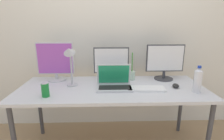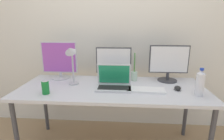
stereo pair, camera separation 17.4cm
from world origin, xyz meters
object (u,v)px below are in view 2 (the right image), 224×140
object	(u,v)px
laptop_silver	(114,83)
bamboo_vase	(134,75)
monitor_center	(114,63)
keyboard_main	(146,90)
monitor_left	(60,60)
water_bottle	(200,83)
monitor_right	(169,63)
work_desk	(112,92)
soda_can_near_keyboard	(45,87)
desk_lamp	(71,58)
mouse_by_keyboard	(178,88)

from	to	relation	value
laptop_silver	bamboo_vase	size ratio (longest dim) A/B	1.08
monitor_center	keyboard_main	size ratio (longest dim) A/B	1.10
monitor_left	water_bottle	world-z (taller)	monitor_left
monitor_right	work_desk	bearing A→B (deg)	-158.55
monitor_right	soda_can_near_keyboard	world-z (taller)	monitor_right
monitor_center	keyboard_main	bearing A→B (deg)	-45.74
monitor_right	laptop_silver	world-z (taller)	monitor_right
laptop_silver	soda_can_near_keyboard	xyz separation A→B (m)	(-0.62, -0.20, 0.01)
water_bottle	soda_can_near_keyboard	size ratio (longest dim) A/B	2.03
work_desk	laptop_silver	xyz separation A→B (m)	(0.02, -0.02, 0.11)
soda_can_near_keyboard	monitor_center	bearing A→B (deg)	38.40
laptop_silver	monitor_center	bearing A→B (deg)	93.67
work_desk	desk_lamp	xyz separation A→B (m)	(-0.42, 0.02, 0.35)
monitor_left	bamboo_vase	bearing A→B (deg)	-1.80
work_desk	water_bottle	bearing A→B (deg)	-11.72
work_desk	mouse_by_keyboard	bearing A→B (deg)	-3.26
monitor_right	mouse_by_keyboard	bearing A→B (deg)	-82.58
work_desk	monitor_left	xyz separation A→B (m)	(-0.63, 0.25, 0.28)
desk_lamp	monitor_left	bearing A→B (deg)	132.02
keyboard_main	desk_lamp	distance (m)	0.81
monitor_left	bamboo_vase	world-z (taller)	monitor_left
monitor_right	bamboo_vase	xyz separation A→B (m)	(-0.38, -0.01, -0.15)
work_desk	monitor_right	world-z (taller)	monitor_right
mouse_by_keyboard	monitor_left	bearing A→B (deg)	179.16
monitor_right	bamboo_vase	world-z (taller)	monitor_right
water_bottle	bamboo_vase	xyz separation A→B (m)	(-0.56, 0.39, -0.05)
monitor_right	desk_lamp	xyz separation A→B (m)	(-1.03, -0.22, 0.08)
monitor_right	soda_can_near_keyboard	bearing A→B (deg)	-159.16
laptop_silver	mouse_by_keyboard	xyz separation A→B (m)	(0.63, -0.01, -0.04)
laptop_silver	mouse_by_keyboard	distance (m)	0.63
monitor_center	desk_lamp	world-z (taller)	desk_lamp
keyboard_main	laptop_silver	bearing A→B (deg)	171.94
monitor_right	bamboo_vase	size ratio (longest dim) A/B	1.35
monitor_left	monitor_right	world-z (taller)	monitor_left
monitor_left	monitor_center	bearing A→B (deg)	0.21
laptop_silver	keyboard_main	bearing A→B (deg)	-11.52
monitor_left	keyboard_main	world-z (taller)	monitor_left
monitor_center	bamboo_vase	bearing A→B (deg)	-7.15
work_desk	desk_lamp	bearing A→B (deg)	177.63
water_bottle	bamboo_vase	bearing A→B (deg)	145.10
monitor_center	water_bottle	size ratio (longest dim) A/B	1.55
laptop_silver	water_bottle	bearing A→B (deg)	-10.42
laptop_silver	monitor_right	bearing A→B (deg)	23.88
monitor_right	desk_lamp	size ratio (longest dim) A/B	0.99
monitor_left	soda_can_near_keyboard	size ratio (longest dim) A/B	3.41
mouse_by_keyboard	desk_lamp	world-z (taller)	desk_lamp
monitor_center	water_bottle	distance (m)	0.90
monitor_right	keyboard_main	size ratio (longest dim) A/B	1.18
water_bottle	work_desk	bearing A→B (deg)	168.28
work_desk	monitor_right	size ratio (longest dim) A/B	4.42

